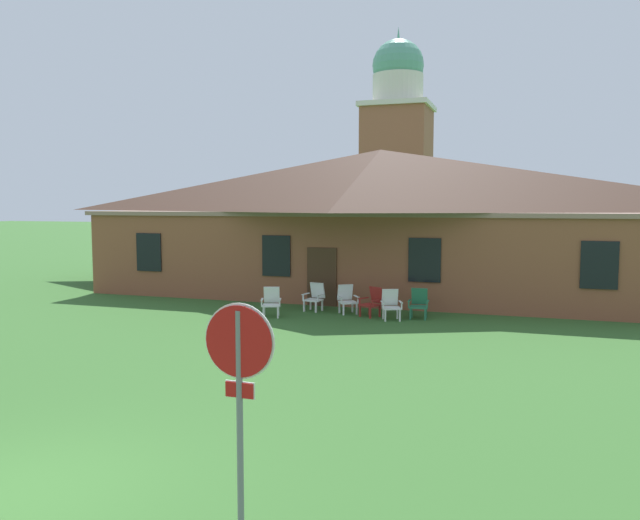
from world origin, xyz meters
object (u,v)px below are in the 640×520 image
object	(u,v)px
lawn_chair_by_porch	(271,301)
stop_sign	(239,375)
lawn_chair_right_end	(391,304)
lawn_chair_left_end	(347,298)
lawn_chair_middle	(373,301)
lawn_chair_near_door	(315,296)
lawn_chair_far_side	(419,303)

from	to	relation	value
lawn_chair_by_porch	stop_sign	bearing A→B (deg)	-68.34
lawn_chair_right_end	lawn_chair_by_porch	bearing A→B (deg)	-169.59
lawn_chair_left_end	lawn_chair_middle	bearing A→B (deg)	-17.41
lawn_chair_left_end	lawn_chair_middle	world-z (taller)	same
lawn_chair_near_door	lawn_chair_by_porch	bearing A→B (deg)	-123.90
lawn_chair_by_porch	lawn_chair_far_side	bearing A→B (deg)	14.61
stop_sign	lawn_chair_right_end	world-z (taller)	stop_sign
lawn_chair_near_door	lawn_chair_left_end	distance (m)	1.18
lawn_chair_by_porch	lawn_chair_left_end	xyz separation A→B (m)	(2.17, 1.36, 0.00)
lawn_chair_right_end	lawn_chair_far_side	xyz separation A→B (m)	(0.81, 0.50, 0.00)
lawn_chair_near_door	lawn_chair_left_end	bearing A→B (deg)	-5.96
lawn_chair_by_porch	lawn_chair_far_side	size ratio (longest dim) A/B	1.00
lawn_chair_middle	lawn_chair_near_door	bearing A→B (deg)	168.78
lawn_chair_left_end	lawn_chair_far_side	bearing A→B (deg)	-3.62
lawn_chair_left_end	lawn_chair_far_side	world-z (taller)	same
lawn_chair_middle	lawn_chair_far_side	distance (m)	1.49
lawn_chair_middle	lawn_chair_far_side	world-z (taller)	same
lawn_chair_near_door	lawn_chair_far_side	xyz separation A→B (m)	(3.62, -0.28, 0.00)
lawn_chair_near_door	stop_sign	bearing A→B (deg)	-74.07
stop_sign	lawn_chair_far_side	size ratio (longest dim) A/B	2.75
lawn_chair_by_porch	lawn_chair_middle	distance (m)	3.30
lawn_chair_by_porch	lawn_chair_left_end	distance (m)	2.56
lawn_chair_far_side	lawn_chair_by_porch	bearing A→B (deg)	-165.39
lawn_chair_right_end	lawn_chair_far_side	size ratio (longest dim) A/B	1.00
stop_sign	lawn_chair_left_end	bearing A→B (deg)	101.55
lawn_chair_left_end	lawn_chair_far_side	size ratio (longest dim) A/B	1.00
lawn_chair_by_porch	lawn_chair_right_end	size ratio (longest dim) A/B	1.00
lawn_chair_near_door	lawn_chair_middle	size ratio (longest dim) A/B	1.00
lawn_chair_by_porch	lawn_chair_far_side	xyz separation A→B (m)	(4.61, 1.20, 0.00)
lawn_chair_near_door	lawn_chair_far_side	size ratio (longest dim) A/B	1.00
stop_sign	lawn_chair_far_side	bearing A→B (deg)	91.74
stop_sign	lawn_chair_far_side	world-z (taller)	stop_sign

